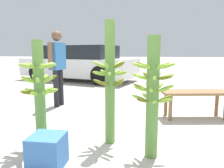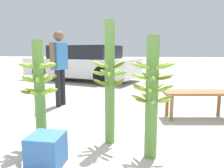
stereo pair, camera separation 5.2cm
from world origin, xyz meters
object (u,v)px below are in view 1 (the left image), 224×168
banana_stalk_left (39,90)px  produce_crate (47,151)px  market_bench (195,96)px  vendor_person (58,62)px  banana_stalk_center (110,82)px  banana_stalk_right (153,95)px  parked_car (80,63)px

banana_stalk_left → produce_crate: size_ratio=3.90×
market_bench → produce_crate: 2.62m
market_bench → vendor_person: bearing=160.8°
banana_stalk_left → banana_stalk_center: (0.80, 0.22, 0.08)m
banana_stalk_right → parked_car: parked_car is taller
banana_stalk_right → vendor_person: bearing=132.3°
banana_stalk_right → market_bench: 1.74m
banana_stalk_center → banana_stalk_right: 0.59m
vendor_person → parked_car: 4.08m
banana_stalk_left → parked_car: parked_car is taller
produce_crate → vendor_person: bearing=108.7°
market_bench → produce_crate: size_ratio=3.58×
market_bench → parked_car: size_ratio=0.24×
banana_stalk_left → banana_stalk_right: banana_stalk_right is taller
parked_car → produce_crate: parked_car is taller
parked_car → produce_crate: bearing=-149.8°
banana_stalk_right → banana_stalk_center: bearing=148.4°
banana_stalk_left → market_bench: 2.55m
vendor_person → parked_car: vendor_person is taller
banana_stalk_right → vendor_person: vendor_person is taller
produce_crate → banana_stalk_right: bearing=19.2°
parked_car → banana_stalk_left: bearing=-151.4°
parked_car → market_bench: bearing=-126.6°
banana_stalk_center → market_bench: 1.81m
banana_stalk_left → banana_stalk_center: size_ratio=0.85×
banana_stalk_center → banana_stalk_right: bearing=-31.6°
vendor_person → market_bench: vendor_person is taller
market_bench → produce_crate: (-1.83, -1.87, -0.23)m
banana_stalk_left → vendor_person: bearing=105.4°
vendor_person → market_bench: size_ratio=1.32×
banana_stalk_center → vendor_person: (-1.33, 1.70, 0.15)m
banana_stalk_center → vendor_person: bearing=128.0°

